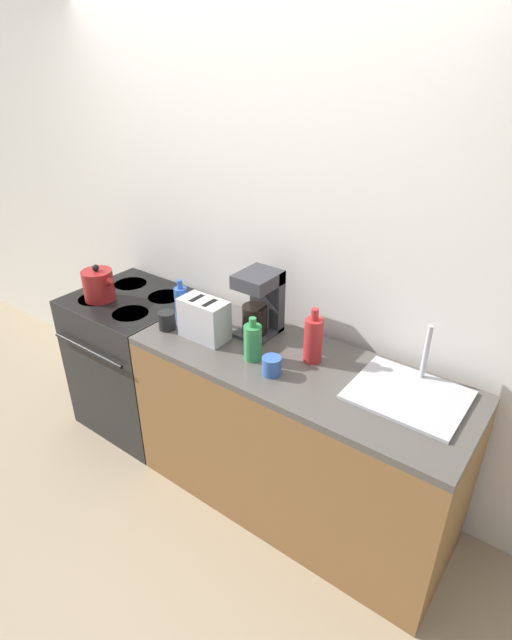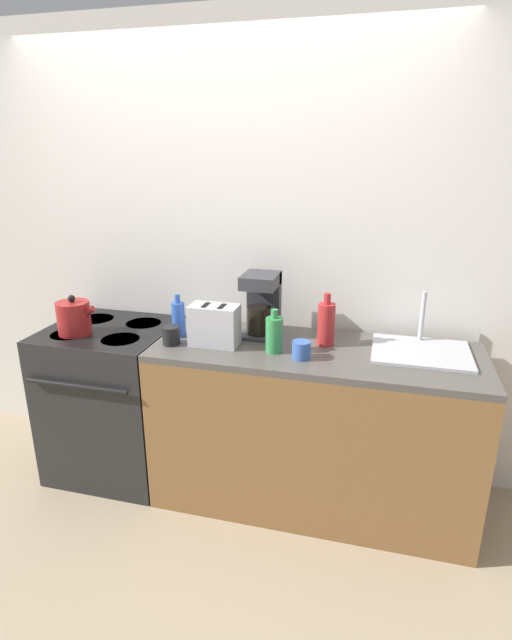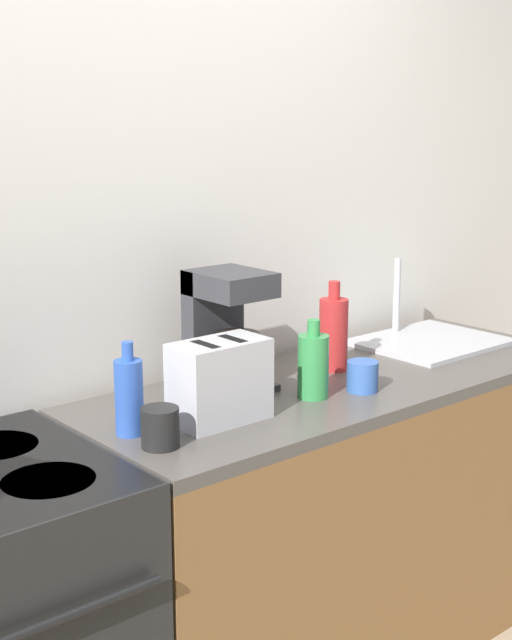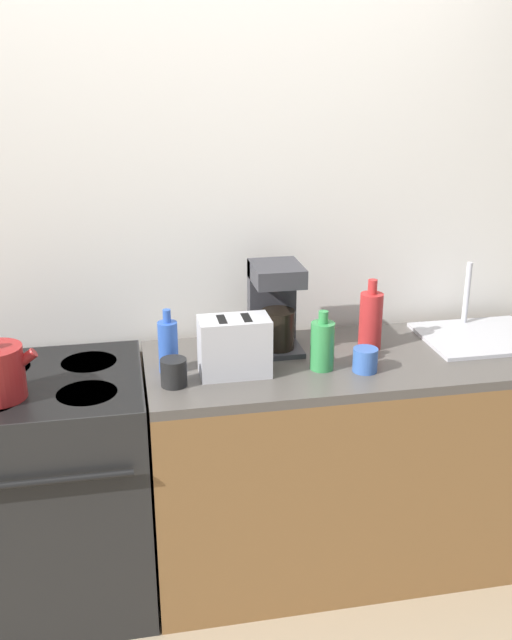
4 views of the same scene
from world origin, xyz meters
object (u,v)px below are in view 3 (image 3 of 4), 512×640
at_px(bottle_green, 313,365).
at_px(cup_blue, 363,376).
at_px(bottle_red, 333,333).
at_px(coffee_maker, 225,327).
at_px(toaster, 220,381).
at_px(cup_black, 160,428).
at_px(bottle_blue, 129,396).

bearing_deg(bottle_green, cup_blue, -19.22).
bearing_deg(bottle_green, bottle_red, 33.53).
distance_m(coffee_maker, bottle_green, 0.28).
bearing_deg(bottle_green, toaster, 177.64).
xyz_separation_m(toaster, cup_black, (-0.22, -0.05, -0.06)).
bearing_deg(cup_blue, toaster, 172.14).
xyz_separation_m(bottle_blue, cup_black, (0.01, -0.12, -0.05)).
height_order(coffee_maker, bottle_blue, coffee_maker).
height_order(bottle_red, bottle_green, bottle_red).
relative_size(bottle_blue, cup_blue, 2.63).
bearing_deg(bottle_blue, coffee_maker, 19.71).
bearing_deg(bottle_blue, cup_black, -86.32).
height_order(coffee_maker, cup_blue, coffee_maker).
xyz_separation_m(bottle_red, cup_blue, (-0.09, -0.21, -0.07)).
distance_m(toaster, cup_blue, 0.48).
bearing_deg(toaster, bottle_green, -2.36).
distance_m(bottle_red, cup_black, 0.81).
xyz_separation_m(coffee_maker, cup_blue, (0.27, -0.29, -0.14)).
bearing_deg(cup_black, coffee_maker, 33.26).
relative_size(toaster, cup_blue, 2.78).
relative_size(coffee_maker, cup_black, 3.52).
distance_m(bottle_green, cup_blue, 0.16).
xyz_separation_m(bottle_blue, bottle_red, (0.79, 0.08, 0.02)).
bearing_deg(toaster, cup_black, -166.57).
relative_size(cup_blue, cup_black, 0.92).
bearing_deg(coffee_maker, cup_blue, -46.38).
bearing_deg(bottle_green, coffee_maker, 118.07).
xyz_separation_m(toaster, bottle_red, (0.56, 0.15, 0.01)).
xyz_separation_m(bottle_green, cup_black, (-0.55, -0.04, -0.04)).
bearing_deg(cup_black, cup_blue, -0.96).
bearing_deg(bottle_blue, bottle_green, -8.46).
distance_m(bottle_blue, bottle_green, 0.56).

